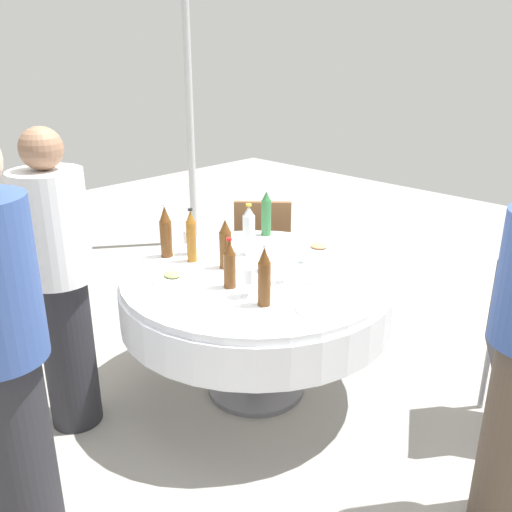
% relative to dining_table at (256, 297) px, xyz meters
% --- Properties ---
extents(ground_plane, '(10.00, 10.00, 0.00)m').
position_rel_dining_table_xyz_m(ground_plane, '(0.00, 0.00, -0.59)').
color(ground_plane, gray).
extents(dining_table, '(1.48, 1.48, 0.74)m').
position_rel_dining_table_xyz_m(dining_table, '(0.00, 0.00, 0.00)').
color(dining_table, white).
rests_on(dining_table, ground_plane).
extents(bottle_brown_left, '(0.07, 0.07, 0.31)m').
position_rel_dining_table_xyz_m(bottle_brown_left, '(0.54, 0.19, 0.29)').
color(bottle_brown_left, '#593314').
rests_on(bottle_brown_left, dining_table).
extents(bottle_brown_right, '(0.06, 0.06, 0.26)m').
position_rel_dining_table_xyz_m(bottle_brown_right, '(-0.04, 0.23, 0.27)').
color(bottle_brown_right, '#593314').
rests_on(bottle_brown_right, dining_table).
extents(bottle_brown_front, '(0.07, 0.07, 0.29)m').
position_rel_dining_table_xyz_m(bottle_brown_front, '(0.17, 0.06, 0.28)').
color(bottle_brown_front, '#593314').
rests_on(bottle_brown_front, dining_table).
extents(bottle_green_south, '(0.06, 0.06, 0.30)m').
position_rel_dining_table_xyz_m(bottle_green_south, '(0.40, -0.50, 0.29)').
color(bottle_green_south, '#2D6B38').
rests_on(bottle_green_south, dining_table).
extents(bottle_clear_near, '(0.07, 0.07, 0.31)m').
position_rel_dining_table_xyz_m(bottle_clear_near, '(0.22, -0.17, 0.29)').
color(bottle_clear_near, silver).
rests_on(bottle_clear_near, dining_table).
extents(bottle_brown_west, '(0.06, 0.06, 0.30)m').
position_rel_dining_table_xyz_m(bottle_brown_west, '(-0.31, 0.25, 0.29)').
color(bottle_brown_west, '#593314').
rests_on(bottle_brown_west, dining_table).
extents(bottle_amber_mid, '(0.06, 0.06, 0.31)m').
position_rel_dining_table_xyz_m(bottle_amber_mid, '(0.38, 0.13, 0.29)').
color(bottle_amber_mid, '#8C5619').
rests_on(bottle_amber_mid, dining_table).
extents(wine_glass_south, '(0.07, 0.07, 0.14)m').
position_rel_dining_table_xyz_m(wine_glass_south, '(-0.00, -0.03, 0.25)').
color(wine_glass_south, white).
rests_on(wine_glass_south, dining_table).
extents(wine_glass_near, '(0.07, 0.07, 0.15)m').
position_rel_dining_table_xyz_m(wine_glass_near, '(0.47, 0.07, 0.25)').
color(wine_glass_near, white).
rests_on(wine_glass_near, dining_table).
extents(wine_glass_west, '(0.07, 0.07, 0.15)m').
position_rel_dining_table_xyz_m(wine_glass_west, '(-0.18, 0.24, 0.25)').
color(wine_glass_west, white).
rests_on(wine_glass_west, dining_table).
extents(wine_glass_mid, '(0.07, 0.07, 0.14)m').
position_rel_dining_table_xyz_m(wine_glass_mid, '(-0.09, -0.29, 0.24)').
color(wine_glass_mid, white).
rests_on(wine_glass_mid, dining_table).
extents(wine_glass_outer, '(0.07, 0.07, 0.15)m').
position_rel_dining_table_xyz_m(wine_glass_outer, '(-0.19, -0.01, 0.25)').
color(wine_glass_outer, white).
rests_on(wine_glass_outer, dining_table).
extents(plate_outer, '(0.24, 0.24, 0.02)m').
position_rel_dining_table_xyz_m(plate_outer, '(-0.54, 0.11, 0.15)').
color(plate_outer, white).
rests_on(plate_outer, dining_table).
extents(plate_east, '(0.25, 0.25, 0.02)m').
position_rel_dining_table_xyz_m(plate_east, '(-0.36, -0.19, 0.15)').
color(plate_east, white).
rests_on(plate_east, dining_table).
extents(plate_rear, '(0.21, 0.21, 0.04)m').
position_rel_dining_table_xyz_m(plate_rear, '(0.25, 0.37, 0.16)').
color(plate_rear, white).
rests_on(plate_rear, dining_table).
extents(plate_north, '(0.23, 0.23, 0.04)m').
position_rel_dining_table_xyz_m(plate_north, '(-0.02, -0.51, 0.16)').
color(plate_north, white).
rests_on(plate_north, dining_table).
extents(knife_right, '(0.12, 0.15, 0.00)m').
position_rel_dining_table_xyz_m(knife_right, '(-0.29, -0.44, 0.15)').
color(knife_right, silver).
rests_on(knife_right, dining_table).
extents(knife_front, '(0.15, 0.13, 0.00)m').
position_rel_dining_table_xyz_m(knife_front, '(0.39, -0.12, 0.15)').
color(knife_front, silver).
rests_on(knife_front, dining_table).
extents(folded_napkin, '(0.17, 0.17, 0.02)m').
position_rel_dining_table_xyz_m(folded_napkin, '(0.09, -0.26, 0.16)').
color(folded_napkin, white).
rests_on(folded_napkin, dining_table).
extents(person_left, '(0.34, 0.34, 1.66)m').
position_rel_dining_table_xyz_m(person_left, '(-0.08, 1.38, 0.28)').
color(person_left, '#26262B').
rests_on(person_left, ground_plane).
extents(person_front, '(0.34, 0.34, 1.56)m').
position_rel_dining_table_xyz_m(person_front, '(0.49, 0.88, 0.22)').
color(person_front, '#26262B').
rests_on(person_front, ground_plane).
extents(chair_west, '(0.56, 0.56, 0.87)m').
position_rel_dining_table_xyz_m(chair_west, '(0.71, -0.79, -0.08)').
color(chair_west, brown).
rests_on(chair_west, ground_plane).
extents(tent_pole_main, '(0.07, 0.07, 2.63)m').
position_rel_dining_table_xyz_m(tent_pole_main, '(2.25, -1.40, 0.72)').
color(tent_pole_main, '#B2B5B7').
rests_on(tent_pole_main, ground_plane).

